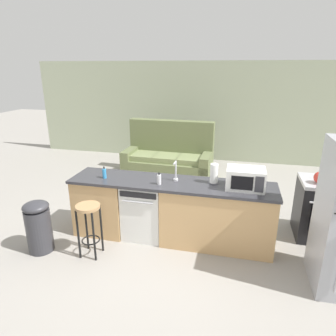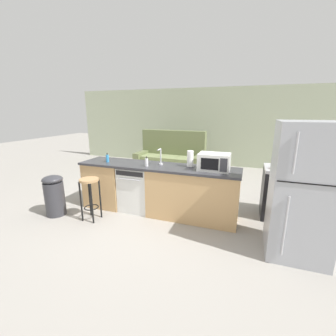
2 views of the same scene
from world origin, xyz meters
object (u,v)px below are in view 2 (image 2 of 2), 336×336
kettle (280,164)px  couch (171,160)px  dishwasher (138,188)px  refrigerator (302,192)px  microwave (214,162)px  paper_towel_roll (190,159)px  stove_range (285,193)px  dish_soap_bottle (107,158)px  trash_bin (54,195)px  soap_bottle (147,162)px  bar_stool (90,190)px

kettle → couch: size_ratio=0.10×
couch → dishwasher: bearing=-84.5°
dishwasher → refrigerator: (2.60, -0.55, 0.45)m
refrigerator → microwave: refrigerator is taller
paper_towel_roll → kettle: (1.44, 0.33, -0.05)m
stove_range → paper_towel_roll: (-1.61, -0.46, 0.59)m
kettle → dish_soap_bottle: bearing=-170.6°
refrigerator → couch: bearing=131.5°
stove_range → trash_bin: size_ratio=1.22×
stove_range → soap_bottle: size_ratio=5.11×
microwave → soap_bottle: bearing=-173.7°
dishwasher → bar_stool: 0.88m
paper_towel_roll → dish_soap_bottle: paper_towel_roll is taller
bar_stool → refrigerator: bearing=2.2°
dish_soap_bottle → paper_towel_roll: bearing=6.0°
refrigerator → trash_bin: (-3.89, -0.19, -0.49)m
bar_stool → couch: (0.30, 3.35, -0.14)m
microwave → soap_bottle: (-1.16, -0.13, -0.07)m
kettle → couch: bearing=140.0°
trash_bin → bar_stool: bearing=5.5°
microwave → couch: 3.23m
bar_stool → couch: size_ratio=0.36×
dishwasher → kettle: 2.53m
dishwasher → dish_soap_bottle: (-0.58, -0.08, 0.55)m
kettle → paper_towel_roll: bearing=-167.0°
microwave → bar_stool: 2.15m
couch → bar_stool: bearing=-95.1°
stove_range → trash_bin: (-3.89, -1.29, -0.07)m
soap_bottle → dish_soap_bottle: (-0.84, 0.05, 0.00)m
stove_range → microwave: microwave is taller
stove_range → trash_bin: bearing=-161.7°
dishwasher → microwave: microwave is taller
trash_bin → couch: size_ratio=0.36×
dish_soap_bottle → dishwasher: bearing=7.4°
dishwasher → couch: bearing=95.5°
soap_bottle → stove_range: bearing=16.1°
microwave → dish_soap_bottle: microwave is taller
paper_towel_roll → soap_bottle: 0.76m
dish_soap_bottle → kettle: 3.06m
dishwasher → refrigerator: 2.69m
soap_bottle → microwave: bearing=6.3°
microwave → couch: bearing=122.0°
trash_bin → couch: bearing=73.2°
refrigerator → bar_stool: (-3.16, -0.12, -0.33)m
refrigerator → trash_bin: 3.93m
dishwasher → couch: (-0.26, 2.68, -0.03)m
refrigerator → microwave: size_ratio=3.47×
refrigerator → microwave: bearing=155.1°
refrigerator → microwave: (-1.18, 0.55, 0.17)m
dish_soap_bottle → bar_stool: 0.74m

